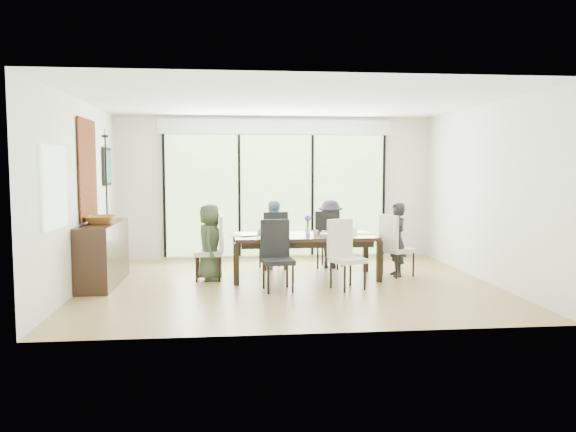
{
  "coord_description": "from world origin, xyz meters",
  "views": [
    {
      "loc": [
        -0.87,
        -8.2,
        1.74
      ],
      "look_at": [
        0.0,
        0.25,
        1.0
      ],
      "focal_mm": 35.0,
      "sensor_mm": 36.0,
      "label": 1
    }
  ],
  "objects": [
    {
      "name": "foliage_right",
      "position": [
        2.2,
        5.0,
        1.26
      ],
      "size": [
        2.8,
        2.8,
        2.8
      ],
      "primitive_type": "sphere",
      "color": "#14380F",
      "rests_on": "ground"
    },
    {
      "name": "chair_left_end",
      "position": [
        -1.21,
        0.45,
        0.5
      ],
      "size": [
        0.43,
        0.43,
        1.0
      ],
      "primitive_type": null,
      "rotation": [
        0.0,
        0.0,
        -1.6
      ],
      "color": "silver",
      "rests_on": "floor"
    },
    {
      "name": "person_far_left",
      "position": [
        -0.16,
        1.28,
        0.59
      ],
      "size": [
        0.58,
        0.4,
        1.18
      ],
      "primitive_type": "imported",
      "rotation": [
        0.0,
        0.0,
        3.25
      ],
      "color": "#7191A4",
      "rests_on": "floor"
    },
    {
      "name": "wall_left",
      "position": [
        -3.01,
        0.0,
        1.35
      ],
      "size": [
        0.02,
        5.0,
        2.7
      ],
      "primitive_type": "cube",
      "color": "silver",
      "rests_on": "floor"
    },
    {
      "name": "rail_top",
      "position": [
        0.0,
        4.2,
        0.55
      ],
      "size": [
        6.0,
        0.08,
        0.06
      ],
      "primitive_type": "cube",
      "color": "#513B23",
      "rests_on": "deck"
    },
    {
      "name": "hyacinth_blooms",
      "position": [
        0.34,
        0.5,
        0.94
      ],
      "size": [
        0.1,
        0.1,
        0.1
      ],
      "primitive_type": "sphere",
      "color": "#494DB8",
      "rests_on": "table_top"
    },
    {
      "name": "table_leg_bl",
      "position": [
        -0.79,
        0.88,
        0.31
      ],
      "size": [
        0.08,
        0.08,
        0.63
      ],
      "primitive_type": "cube",
      "color": "black",
      "rests_on": "floor"
    },
    {
      "name": "placemat_paper",
      "position": [
        -0.26,
        0.15,
        0.69
      ],
      "size": [
        0.4,
        0.29,
        0.01
      ],
      "primitive_type": "cube",
      "color": "white",
      "rests_on": "table_top"
    },
    {
      "name": "foliage_mid",
      "position": [
        0.4,
        5.8,
        1.8
      ],
      "size": [
        4.0,
        4.0,
        4.0
      ],
      "primitive_type": "sphere",
      "color": "#14380F",
      "rests_on": "ground"
    },
    {
      "name": "bowl",
      "position": [
        -2.76,
        0.19,
        0.98
      ],
      "size": [
        0.48,
        0.48,
        0.12
      ],
      "primitive_type": "imported",
      "color": "#925A1F",
      "rests_on": "sideboard"
    },
    {
      "name": "tapestry",
      "position": [
        -2.97,
        0.4,
        1.7
      ],
      "size": [
        0.02,
        1.0,
        1.5
      ],
      "primitive_type": "cube",
      "color": "maroon",
      "rests_on": "wall_left"
    },
    {
      "name": "laptop",
      "position": [
        -0.56,
        0.35,
        0.7
      ],
      "size": [
        0.36,
        0.32,
        0.02
      ],
      "primitive_type": "imported",
      "rotation": [
        0.0,
        0.0,
        0.51
      ],
      "color": "silver",
      "rests_on": "table_top"
    },
    {
      "name": "wall_right",
      "position": [
        3.01,
        0.0,
        1.35
      ],
      "size": [
        0.02,
        5.0,
        2.7
      ],
      "primitive_type": "cube",
      "color": "beige",
      "rests_on": "floor"
    },
    {
      "name": "candlestick_shaft",
      "position": [
        -2.76,
        0.64,
        1.58
      ],
      "size": [
        0.02,
        0.02,
        1.27
      ],
      "primitive_type": "cylinder",
      "color": "black",
      "rests_on": "sideboard"
    },
    {
      "name": "platter_snacks",
      "position": [
        -0.26,
        0.15,
        0.72
      ],
      "size": [
        0.18,
        0.18,
        0.01
      ],
      "primitive_type": "cube",
      "color": "#D36218",
      "rests_on": "table_top"
    },
    {
      "name": "platter_base",
      "position": [
        -0.26,
        0.15,
        0.7
      ],
      "size": [
        0.24,
        0.24,
        0.02
      ],
      "primitive_type": "cube",
      "color": "white",
      "rests_on": "table_top"
    },
    {
      "name": "chair_far_right",
      "position": [
        0.84,
        1.3,
        0.5
      ],
      "size": [
        0.55,
        0.55,
        1.0
      ],
      "primitive_type": null,
      "rotation": [
        0.0,
        0.0,
        2.74
      ],
      "color": "black",
      "rests_on": "floor"
    },
    {
      "name": "candle",
      "position": [
        -2.76,
        0.64,
        2.27
      ],
      "size": [
        0.04,
        0.04,
        0.1
      ],
      "primitive_type": "cylinder",
      "color": "silver",
      "rests_on": "sideboard"
    },
    {
      "name": "floor",
      "position": [
        0.0,
        0.0,
        -0.01
      ],
      "size": [
        6.0,
        5.0,
        0.01
      ],
      "primitive_type": "cube",
      "color": "brown",
      "rests_on": "ground"
    },
    {
      "name": "side_window",
      "position": [
        -2.97,
        -1.2,
        1.5
      ],
      "size": [
        0.02,
        0.9,
        1.0
      ],
      "primitive_type": "cube",
      "color": "#8CAD7F",
      "rests_on": "wall_left"
    },
    {
      "name": "foliage_far",
      "position": [
        -0.6,
        6.5,
        1.62
      ],
      "size": [
        3.6,
        3.6,
        3.6
      ],
      "primitive_type": "sphere",
      "color": "#14380F",
      "rests_on": "ground"
    },
    {
      "name": "mullion_d",
      "position": [
        2.1,
        2.46,
        1.2
      ],
      "size": [
        0.05,
        0.04,
        2.3
      ],
      "primitive_type": "cube",
      "color": "black",
      "rests_on": "wall_back"
    },
    {
      "name": "candlestick_base",
      "position": [
        -2.76,
        0.64,
        0.94
      ],
      "size": [
        0.1,
        0.1,
        0.04
      ],
      "primitive_type": "cylinder",
      "color": "black",
      "rests_on": "sideboard"
    },
    {
      "name": "chair_far_left",
      "position": [
        -0.16,
        1.3,
        0.5
      ],
      "size": [
        0.5,
        0.5,
        1.0
      ],
      "primitive_type": null,
      "rotation": [
        0.0,
        0.0,
        3.36
      ],
      "color": "black",
      "rests_on": "floor"
    },
    {
      "name": "art_frame",
      "position": [
        -2.97,
        1.7,
        1.75
      ],
      "size": [
        0.03,
        0.55,
        0.65
      ],
      "primitive_type": "cube",
      "color": "black",
      "rests_on": "wall_left"
    },
    {
      "name": "vase",
      "position": [
        0.34,
        0.5,
        0.74
      ],
      "size": [
        0.07,
        0.07,
        0.11
      ],
      "primitive_type": "cylinder",
      "color": "silver",
      "rests_on": "table_top"
    },
    {
      "name": "wall_back",
      "position": [
        0.0,
        2.51,
        1.35
      ],
      "size": [
        6.0,
        0.02,
        2.7
      ],
      "primitive_type": "cube",
      "color": "silver",
      "rests_on": "floor"
    },
    {
      "name": "book",
      "position": [
        0.54,
        0.5,
        0.69
      ],
      "size": [
        0.19,
        0.23,
        0.02
      ],
      "primitive_type": "imported",
      "rotation": [
        0.0,
        0.0,
        -0.2
      ],
      "color": "white",
      "rests_on": "table_top"
    },
    {
      "name": "tablet_far_l",
      "position": [
        -0.06,
        0.8,
        0.69
      ],
      "size": [
        0.24,
        0.16,
        0.01
      ],
      "primitive_type": "cube",
      "color": "black",
      "rests_on": "table_top"
    },
    {
      "name": "hyacinth_stems",
      "position": [
        0.34,
        0.5,
        0.85
      ],
      "size": [
        0.04,
        0.04,
        0.15
      ],
      "primitive_type": "cylinder",
      "color": "#337226",
      "rests_on": "table_top"
    },
    {
      "name": "person_right_end",
      "position": [
        1.77,
        0.45,
        0.59
      ],
      "size": [
        0.38,
        0.57,
        1.18
      ],
      "primitive_type": "imported",
      "rotation": [
        0.0,
        0.0,
        -1.51
      ],
      "color": "black",
      "rests_on": "floor"
    },
    {
      "name": "chair_near_left",
      "position": [
        -0.21,
        -0.42,
        0.5
      ],
      "size": [
        0.47,
        0.47,
        1.0
      ],
      "primitive_type": null,
      "rotation": [
        0.0,
        0.0,
        0.13
      ],
      "color": "black",
      "rests_on": "floor"
    },
    {
      "name": "cup_c",
      "position": [
        1.09,
        0.55,
        0.73
      ],
      "size": [
        0.14,
        0.14,
        0.09
      ],
      "primitive_type": "imported",
      "rotation": [
        0.0,
        0.0,
        3.47
      ],
      "color": "white",
      "rests_on": "table_top"
    },
    {
      "name": "placemat_far_r",
      "position": [
        0.84,
        0.85,
        0.69
      ],
      "size": [
        0.4,
        0.29,
        0.01
      ],
      "primitive_type": "cube",
      "color": "#8CA43A",
      "rests_on": "table_top"
    },
    {
      "name": "ceiling",
      "position": [
        0.0,
        0.0,
        2.71
      ],
      "size": [
        6.0,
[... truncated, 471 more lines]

